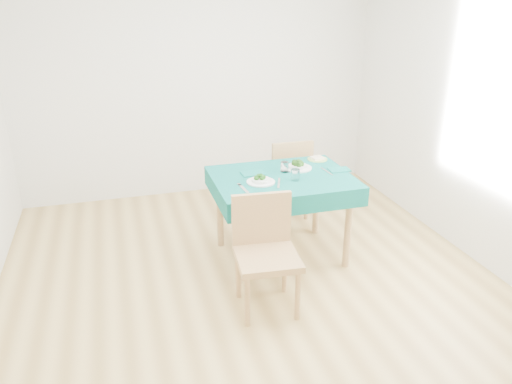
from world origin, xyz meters
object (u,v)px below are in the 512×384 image
object	(u,v)px
chair_near	(267,242)
bowl_far	(298,165)
bowl_near	(261,179)
side_plate	(317,159)
table	(281,217)
chair_far	(286,168)

from	to	relation	value
chair_near	bowl_far	distance (m)	1.06
bowl_near	side_plate	distance (m)	0.80
table	chair_far	world-z (taller)	chair_far
bowl_near	side_plate	world-z (taller)	bowl_near
chair_far	bowl_far	distance (m)	0.74
side_plate	chair_far	bearing A→B (deg)	104.27
table	chair_far	xyz separation A→B (m)	(0.33, 0.82, 0.14)
table	side_plate	xyz separation A→B (m)	(0.46, 0.33, 0.38)
chair_near	bowl_far	size ratio (longest dim) A/B	4.48
table	bowl_far	size ratio (longest dim) A/B	4.65
chair_near	chair_far	distance (m)	1.70
bowl_near	bowl_far	size ratio (longest dim) A/B	0.94
side_plate	bowl_far	bearing A→B (deg)	-145.56
chair_near	bowl_near	bearing A→B (deg)	82.13
chair_far	bowl_near	bearing A→B (deg)	60.44
bowl_far	side_plate	bearing A→B (deg)	34.44
bowl_far	bowl_near	bearing A→B (deg)	-150.14
table	chair_far	bearing A→B (deg)	67.90
chair_far	side_plate	xyz separation A→B (m)	(0.13, -0.49, 0.24)
bowl_far	chair_near	bearing A→B (deg)	-122.49
chair_near	chair_far	xyz separation A→B (m)	(0.70, 1.55, -0.04)
table	chair_far	size ratio (longest dim) A/B	1.11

